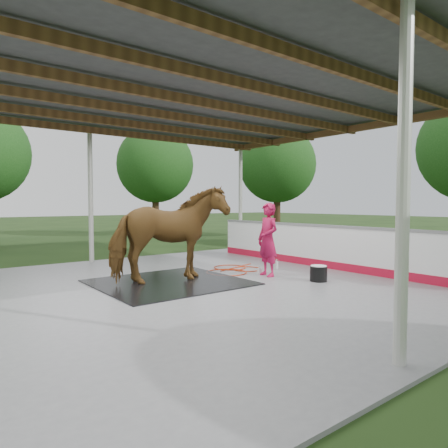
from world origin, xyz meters
TOP-DOWN VIEW (x-y plane):
  - ground at (0.00, 0.00)m, footprint 100.00×100.00m
  - concrete_slab at (0.00, 0.00)m, footprint 12.00×10.00m
  - pavilion_structure at (0.00, -0.00)m, footprint 12.60×10.60m
  - dasher_board at (4.60, 0.00)m, footprint 0.16×8.00m
  - tree_belt at (0.30, 0.90)m, footprint 28.00×28.00m
  - rubber_mat at (0.27, 0.64)m, footprint 3.02×2.83m
  - horse at (0.27, 0.64)m, footprint 2.61×1.46m
  - handler at (2.53, -0.07)m, footprint 0.49×0.68m
  - wash_bucket at (2.96, -1.23)m, footprint 0.38×0.38m
  - soap_bottle_a at (3.35, 0.46)m, footprint 0.12×0.12m
  - soap_bottle_b at (2.54, 0.23)m, footprint 0.12×0.12m
  - hose_coil at (2.37, 1.04)m, footprint 1.91×1.47m

SIDE VIEW (x-z plane):
  - ground at x=0.00m, z-range 0.00..0.00m
  - concrete_slab at x=0.00m, z-range 0.00..0.05m
  - rubber_mat at x=0.27m, z-range 0.05..0.07m
  - hose_coil at x=2.37m, z-range 0.05..0.07m
  - soap_bottle_b at x=2.54m, z-range 0.05..0.25m
  - soap_bottle_a at x=3.35m, z-range 0.05..0.32m
  - wash_bucket at x=2.96m, z-range 0.05..0.40m
  - dasher_board at x=4.60m, z-range 0.02..1.17m
  - handler at x=2.53m, z-range 0.05..1.78m
  - horse at x=0.27m, z-range 0.07..2.17m
  - tree_belt at x=0.30m, z-range 0.89..6.69m
  - pavilion_structure at x=0.00m, z-range 1.94..5.99m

